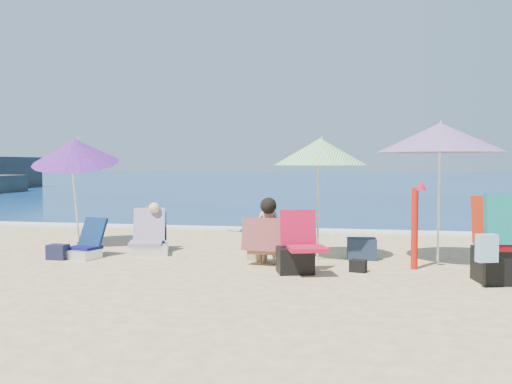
% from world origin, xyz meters
% --- Properties ---
extents(ground, '(120.00, 120.00, 0.00)m').
position_xyz_m(ground, '(0.00, 0.00, 0.00)').
color(ground, '#D8BC84').
rests_on(ground, ground).
extents(sea, '(120.00, 80.00, 0.12)m').
position_xyz_m(sea, '(0.00, 45.00, -0.05)').
color(sea, navy).
rests_on(sea, ground).
extents(foam, '(120.00, 0.50, 0.04)m').
position_xyz_m(foam, '(0.00, 5.10, 0.02)').
color(foam, white).
rests_on(foam, ground).
extents(umbrella_turquoise, '(2.05, 2.05, 2.21)m').
position_xyz_m(umbrella_turquoise, '(2.52, 1.35, 1.95)').
color(umbrella_turquoise, white).
rests_on(umbrella_turquoise, ground).
extents(umbrella_striped, '(1.61, 1.61, 1.99)m').
position_xyz_m(umbrella_striped, '(0.68, 1.34, 1.74)').
color(umbrella_striped, silver).
rests_on(umbrella_striped, ground).
extents(umbrella_blue, '(1.89, 1.94, 2.17)m').
position_xyz_m(umbrella_blue, '(-3.91, 1.96, 1.78)').
color(umbrella_blue, silver).
rests_on(umbrella_blue, ground).
extents(furled_umbrella, '(0.23, 0.28, 1.32)m').
position_xyz_m(furled_umbrella, '(2.12, 0.76, 0.72)').
color(furled_umbrella, '#B2160C').
rests_on(furled_umbrella, ground).
extents(chair_navy, '(0.58, 0.72, 0.64)m').
position_xyz_m(chair_navy, '(-3.11, 0.79, 0.17)').
color(chair_navy, '#0D0C44').
rests_on(chair_navy, ground).
extents(chair_rainbow, '(0.77, 0.83, 0.77)m').
position_xyz_m(chair_rainbow, '(-2.21, 1.34, 0.21)').
color(chair_rainbow, '#F05466').
rests_on(chair_rainbow, ground).
extents(camp_chair_left, '(0.80, 0.78, 0.89)m').
position_xyz_m(camp_chair_left, '(0.45, 0.15, 0.27)').
color(camp_chair_left, '#B50C2A').
rests_on(camp_chair_left, ground).
extents(camp_chair_right, '(0.85, 0.98, 1.18)m').
position_xyz_m(camp_chair_right, '(3.14, -0.01, 0.43)').
color(camp_chair_right, red).
rests_on(camp_chair_right, ground).
extents(person_center, '(0.74, 0.70, 1.04)m').
position_xyz_m(person_center, '(-0.07, 0.75, 0.50)').
color(person_center, tan).
rests_on(person_center, ground).
extents(person_left, '(0.63, 0.65, 0.87)m').
position_xyz_m(person_left, '(-2.39, 1.83, 0.39)').
color(person_left, tan).
rests_on(person_left, ground).
extents(bag_navy_a, '(0.32, 0.23, 0.24)m').
position_xyz_m(bag_navy_a, '(-3.48, 0.56, 0.12)').
color(bag_navy_a, '#161831').
rests_on(bag_navy_a, ground).
extents(bag_tan, '(0.33, 0.29, 0.23)m').
position_xyz_m(bag_tan, '(-0.30, 1.07, 0.12)').
color(bag_tan, '#9D7959').
rests_on(bag_tan, ground).
extents(bag_navy_b, '(0.48, 0.38, 0.34)m').
position_xyz_m(bag_navy_b, '(1.35, 1.49, 0.17)').
color(bag_navy_b, '#1A253A').
rests_on(bag_navy_b, ground).
extents(bag_black_b, '(0.26, 0.21, 0.18)m').
position_xyz_m(bag_black_b, '(1.30, 0.40, 0.09)').
color(bag_black_b, black).
rests_on(bag_black_b, ground).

